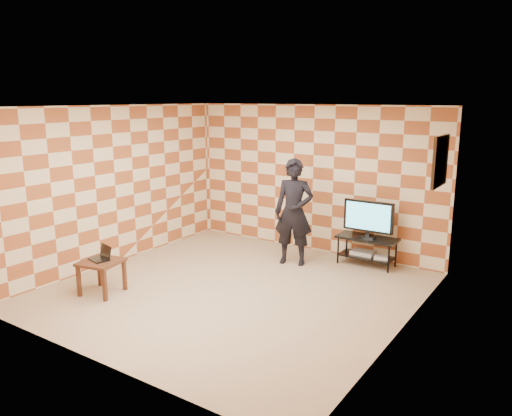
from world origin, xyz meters
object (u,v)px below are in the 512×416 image
Objects in this scene: tv_stand at (367,245)px; tv at (368,217)px; side_table at (101,267)px; person at (294,212)px.

tv_stand is 0.48m from tv.
side_table is (-2.76, -3.35, 0.05)m from tv_stand.
tv_stand and side_table have the same top height.
tv_stand is at bearing 50.47° from side_table.
side_table is at bearing -129.56° from tv.
tv is at bearing -90.44° from tv_stand.
tv_stand is 1.58× the size of side_table.
tv is 0.47× the size of person.
tv_stand is at bearing 12.31° from person.
tv is 1.25m from person.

